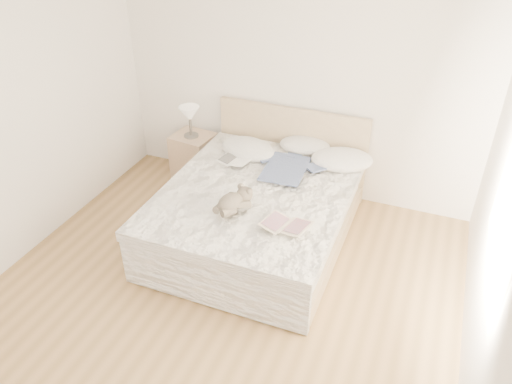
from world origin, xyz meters
TOP-DOWN VIEW (x-y plane):
  - floor at (0.00, 0.00)m, footprint 4.00×4.50m
  - wall_back at (0.00, 2.25)m, footprint 4.00×0.02m
  - wall_right at (2.00, 0.00)m, footprint 0.02×4.50m
  - window at (1.99, 0.30)m, footprint 0.02×1.30m
  - bed at (0.00, 1.19)m, footprint 1.72×2.14m
  - nightstand at (-1.14, 1.98)m, footprint 0.50×0.45m
  - table_lamp at (-1.14, 1.96)m, footprint 0.30×0.30m
  - pillow_left at (-0.36, 1.78)m, footprint 0.71×0.57m
  - pillow_middle at (0.18, 2.09)m, footprint 0.61×0.48m
  - pillow_right at (0.63, 1.92)m, footprint 0.75×0.63m
  - blouse at (0.15, 1.55)m, footprint 0.67×0.71m
  - photo_book at (-0.39, 1.50)m, footprint 0.35×0.27m
  - childrens_book at (0.46, 0.65)m, footprint 0.45×0.35m
  - teddy_bear at (-0.06, 0.68)m, footprint 0.34×0.40m

SIDE VIEW (x-z plane):
  - floor at x=0.00m, z-range 0.00..0.00m
  - nightstand at x=-1.14m, z-range 0.00..0.56m
  - bed at x=0.00m, z-range -0.19..0.81m
  - blouse at x=0.15m, z-range 0.62..0.64m
  - photo_book at x=-0.39m, z-range 0.62..0.64m
  - childrens_book at x=0.46m, z-range 0.62..0.64m
  - pillow_left at x=-0.36m, z-range 0.55..0.73m
  - pillow_middle at x=0.18m, z-range 0.56..0.72m
  - pillow_right at x=0.63m, z-range 0.54..0.74m
  - teddy_bear at x=-0.06m, z-range 0.56..0.74m
  - table_lamp at x=-1.14m, z-range 0.64..1.00m
  - wall_back at x=0.00m, z-range 0.00..2.70m
  - wall_right at x=2.00m, z-range 0.00..2.70m
  - window at x=1.99m, z-range 0.90..2.00m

